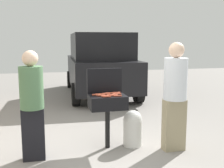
{
  "coord_description": "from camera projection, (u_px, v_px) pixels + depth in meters",
  "views": [
    {
      "loc": [
        -0.79,
        -4.13,
        1.77
      ],
      "look_at": [
        0.38,
        0.68,
        1.0
      ],
      "focal_mm": 44.11,
      "sensor_mm": 36.0,
      "label": 1
    }
  ],
  "objects": [
    {
      "name": "ground_plane",
      "position": [
        99.0,
        152.0,
        4.42
      ],
      "size": [
        24.0,
        24.0,
        0.0
      ],
      "primitive_type": "plane",
      "color": "gray"
    },
    {
      "name": "grill_lid_open",
      "position": [
        105.0,
        81.0,
        4.68
      ],
      "size": [
        0.6,
        0.05,
        0.42
      ],
      "primitive_type": "cube",
      "color": "black",
      "rests_on": "bbq_grill"
    },
    {
      "name": "bbq_grill",
      "position": [
        107.0,
        104.0,
        4.52
      ],
      "size": [
        0.6,
        0.44,
        0.9
      ],
      "color": "black",
      "rests_on": "ground"
    },
    {
      "name": "person_left",
      "position": [
        32.0,
        102.0,
        4.04
      ],
      "size": [
        0.35,
        0.35,
        1.64
      ],
      "rotation": [
        0.0,
        0.0,
        -0.02
      ],
      "color": "black",
      "rests_on": "ground"
    },
    {
      "name": "propane_tank",
      "position": [
        133.0,
        127.0,
        4.68
      ],
      "size": [
        0.32,
        0.32,
        0.62
      ],
      "color": "silver",
      "rests_on": "ground"
    },
    {
      "name": "hot_dog_2",
      "position": [
        110.0,
        93.0,
        4.62
      ],
      "size": [
        0.13,
        0.04,
        0.03
      ],
      "primitive_type": "cylinder",
      "rotation": [
        0.0,
        1.57,
        -0.09
      ],
      "color": "#B74C33",
      "rests_on": "bbq_grill"
    },
    {
      "name": "hot_dog_3",
      "position": [
        99.0,
        94.0,
        4.53
      ],
      "size": [
        0.13,
        0.04,
        0.03
      ],
      "primitive_type": "cylinder",
      "rotation": [
        0.0,
        1.57,
        0.09
      ],
      "color": "#AD4228",
      "rests_on": "bbq_grill"
    },
    {
      "name": "hot_dog_1",
      "position": [
        106.0,
        94.0,
        4.55
      ],
      "size": [
        0.13,
        0.04,
        0.03
      ],
      "primitive_type": "cylinder",
      "rotation": [
        0.0,
        1.57,
        -0.09
      ],
      "color": "#B74C33",
      "rests_on": "bbq_grill"
    },
    {
      "name": "hot_dog_7",
      "position": [
        111.0,
        95.0,
        4.48
      ],
      "size": [
        0.13,
        0.03,
        0.03
      ],
      "primitive_type": "cylinder",
      "rotation": [
        0.0,
        1.57,
        0.06
      ],
      "color": "#AD4228",
      "rests_on": "bbq_grill"
    },
    {
      "name": "hot_dog_12",
      "position": [
        116.0,
        93.0,
        4.66
      ],
      "size": [
        0.13,
        0.04,
        0.03
      ],
      "primitive_type": "cylinder",
      "rotation": [
        0.0,
        1.57,
        -0.09
      ],
      "color": "#B74C33",
      "rests_on": "bbq_grill"
    },
    {
      "name": "hot_dog_11",
      "position": [
        116.0,
        94.0,
        4.57
      ],
      "size": [
        0.13,
        0.03,
        0.03
      ],
      "primitive_type": "cylinder",
      "rotation": [
        0.0,
        1.57,
        0.07
      ],
      "color": "#B74C33",
      "rests_on": "bbq_grill"
    },
    {
      "name": "hot_dog_9",
      "position": [
        101.0,
        95.0,
        4.42
      ],
      "size": [
        0.13,
        0.04,
        0.03
      ],
      "primitive_type": "cylinder",
      "rotation": [
        0.0,
        1.57,
        0.1
      ],
      "color": "#AD4228",
      "rests_on": "bbq_grill"
    },
    {
      "name": "hot_dog_14",
      "position": [
        106.0,
        94.0,
        4.58
      ],
      "size": [
        0.13,
        0.04,
        0.03
      ],
      "primitive_type": "cylinder",
      "rotation": [
        0.0,
        1.57,
        -0.08
      ],
      "color": "#B74C33",
      "rests_on": "bbq_grill"
    },
    {
      "name": "hot_dog_10",
      "position": [
        96.0,
        95.0,
        4.48
      ],
      "size": [
        0.13,
        0.03,
        0.03
      ],
      "primitive_type": "cylinder",
      "rotation": [
        0.0,
        1.57,
        -0.03
      ],
      "color": "#AD4228",
      "rests_on": "bbq_grill"
    },
    {
      "name": "hot_dog_6",
      "position": [
        118.0,
        96.0,
        4.39
      ],
      "size": [
        0.13,
        0.03,
        0.03
      ],
      "primitive_type": "cylinder",
      "rotation": [
        0.0,
        1.57,
        -0.06
      ],
      "color": "#B74C33",
      "rests_on": "bbq_grill"
    },
    {
      "name": "parked_minivan",
      "position": [
        100.0,
        64.0,
        9.11
      ],
      "size": [
        2.17,
        4.47,
        2.02
      ],
      "rotation": [
        0.0,
        0.0,
        3.1
      ],
      "color": "black",
      "rests_on": "ground"
    },
    {
      "name": "person_right",
      "position": [
        175.0,
        93.0,
        4.4
      ],
      "size": [
        0.37,
        0.37,
        1.76
      ],
      "rotation": [
        0.0,
        0.0,
        3.0
      ],
      "color": "gray",
      "rests_on": "ground"
    },
    {
      "name": "hot_dog_8",
      "position": [
        107.0,
        97.0,
        4.33
      ],
      "size": [
        0.13,
        0.04,
        0.03
      ],
      "primitive_type": "cylinder",
      "rotation": [
        0.0,
        1.57,
        -0.09
      ],
      "color": "#AD4228",
      "rests_on": "bbq_grill"
    },
    {
      "name": "hot_dog_5",
      "position": [
        117.0,
        94.0,
        4.54
      ],
      "size": [
        0.13,
        0.04,
        0.03
      ],
      "primitive_type": "cylinder",
      "rotation": [
        0.0,
        1.57,
        0.08
      ],
      "color": "#AD4228",
      "rests_on": "bbq_grill"
    },
    {
      "name": "hot_dog_13",
      "position": [
        100.0,
        95.0,
        4.46
      ],
      "size": [
        0.13,
        0.03,
        0.03
      ],
      "primitive_type": "cylinder",
      "rotation": [
        0.0,
        1.57,
        0.02
      ],
      "color": "#C6593D",
      "rests_on": "bbq_grill"
    },
    {
      "name": "hot_dog_0",
      "position": [
        105.0,
        96.0,
        4.38
      ],
      "size": [
        0.13,
        0.03,
        0.03
      ],
      "primitive_type": "cylinder",
      "rotation": [
        0.0,
        1.57,
        0.04
      ],
      "color": "#C6593D",
      "rests_on": "bbq_grill"
    },
    {
      "name": "hot_dog_4",
      "position": [
        114.0,
        95.0,
        4.43
      ],
      "size": [
        0.13,
        0.04,
        0.03
      ],
      "primitive_type": "cylinder",
      "rotation": [
        0.0,
        1.57,
        0.07
      ],
      "color": "#B74C33",
      "rests_on": "bbq_grill"
    }
  ]
}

